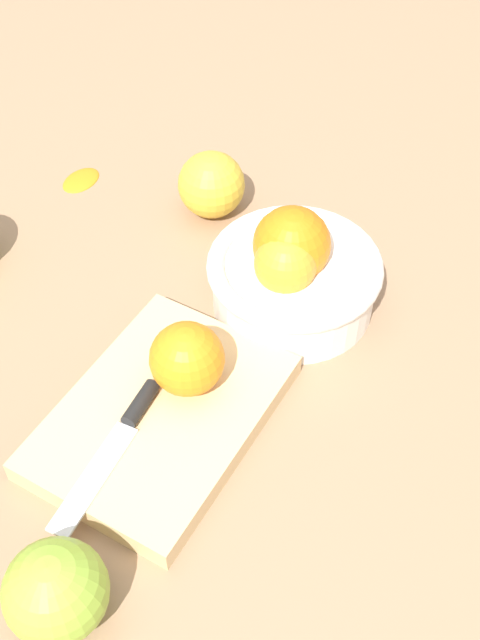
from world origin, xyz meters
TOP-DOWN VIEW (x-y plane):
  - ground_plane at (0.00, 0.00)m, footprint 2.40×2.40m
  - bowl at (-0.11, 0.13)m, footprint 0.17×0.17m
  - cutting_board at (0.07, 0.07)m, footprint 0.25×0.20m
  - orange_on_board at (0.03, 0.08)m, footprint 0.07×0.07m
  - knife at (0.11, 0.05)m, footprint 0.16×0.03m
  - apple_back_right at (0.25, 0.07)m, footprint 0.08×0.08m
  - apple_mid_left at (-0.22, 0.00)m, footprint 0.07×0.07m
  - citrus_peel at (-0.21, -0.17)m, footprint 0.06×0.05m

SIDE VIEW (x-z plane):
  - ground_plane at x=0.00m, z-range 0.00..0.00m
  - citrus_peel at x=-0.21m, z-range 0.00..0.01m
  - cutting_board at x=0.07m, z-range 0.00..0.02m
  - knife at x=0.11m, z-range 0.02..0.03m
  - apple_mid_left at x=-0.22m, z-range 0.00..0.07m
  - apple_back_right at x=0.25m, z-range 0.00..0.08m
  - bowl at x=-0.11m, z-range -0.01..0.10m
  - orange_on_board at x=0.03m, z-range 0.02..0.09m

